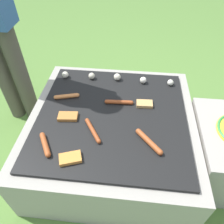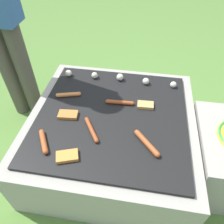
# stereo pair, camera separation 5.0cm
# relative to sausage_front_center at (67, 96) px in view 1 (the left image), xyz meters

# --- Properties ---
(ground_plane) EXTENTS (14.00, 14.00, 0.00)m
(ground_plane) POSITION_rel_sausage_front_center_xyz_m (0.30, -0.12, -0.40)
(ground_plane) COLOR #567F38
(grill) EXTENTS (0.98, 0.98, 0.38)m
(grill) POSITION_rel_sausage_front_center_xyz_m (0.30, -0.12, -0.21)
(grill) COLOR #9E998E
(grill) RESTS_ON ground_plane
(sausage_front_center) EXTENTS (0.16, 0.06, 0.03)m
(sausage_front_center) POSITION_rel_sausage_front_center_xyz_m (0.00, 0.00, 0.00)
(sausage_front_center) COLOR #C6753D
(sausage_front_center) RESTS_ON grill
(sausage_back_right) EXTENTS (0.14, 0.16, 0.03)m
(sausage_back_right) POSITION_rel_sausage_front_center_xyz_m (0.51, -0.31, 0.00)
(sausage_back_right) COLOR #A34C23
(sausage_back_right) RESTS_ON grill
(sausage_back_left) EXTENTS (0.10, 0.15, 0.03)m
(sausage_back_left) POSITION_rel_sausage_front_center_xyz_m (-0.01, -0.38, 0.00)
(sausage_back_left) COLOR #A34C23
(sausage_back_left) RESTS_ON grill
(sausage_mid_right) EXTENTS (0.11, 0.17, 0.02)m
(sausage_mid_right) POSITION_rel_sausage_front_center_xyz_m (0.21, -0.26, -0.00)
(sausage_mid_right) COLOR #93421E
(sausage_mid_right) RESTS_ON grill
(sausage_back_center) EXTENTS (0.18, 0.03, 0.03)m
(sausage_back_center) POSITION_rel_sausage_front_center_xyz_m (0.33, -0.02, -0.00)
(sausage_back_center) COLOR #93421E
(sausage_back_center) RESTS_ON grill
(bread_slice_center) EXTENTS (0.12, 0.08, 0.02)m
(bread_slice_center) POSITION_rel_sausage_front_center_xyz_m (0.05, -0.17, -0.00)
(bread_slice_center) COLOR #B27033
(bread_slice_center) RESTS_ON grill
(bread_slice_right) EXTENTS (0.10, 0.06, 0.02)m
(bread_slice_right) POSITION_rel_sausage_front_center_xyz_m (0.49, -0.02, -0.00)
(bread_slice_right) COLOR tan
(bread_slice_right) RESTS_ON grill
(bread_slice_left) EXTENTS (0.12, 0.10, 0.02)m
(bread_slice_left) POSITION_rel_sausage_front_center_xyz_m (0.13, -0.45, -0.00)
(bread_slice_left) COLOR #D18438
(bread_slice_left) RESTS_ON grill
(mushroom_row) EXTENTS (0.77, 0.07, 0.05)m
(mushroom_row) POSITION_rel_sausage_front_center_xyz_m (0.28, 0.22, 0.01)
(mushroom_row) COLOR beige
(mushroom_row) RESTS_ON grill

